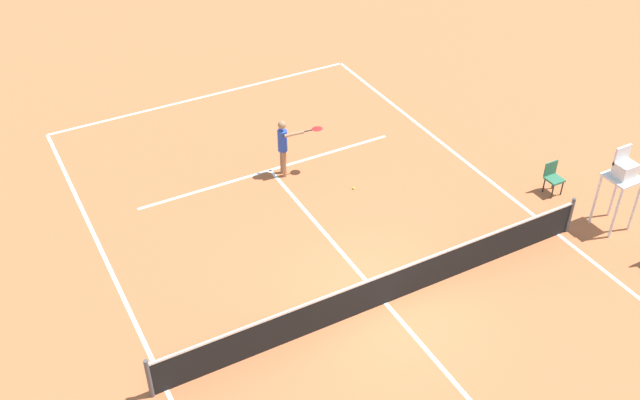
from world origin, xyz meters
name	(u,v)px	position (x,y,z in m)	size (l,w,h in m)	color
ground_plane	(385,303)	(0.00, 0.00, 0.00)	(60.00, 60.00, 0.00)	#B76038
court_lines	(385,303)	(0.00, 0.00, 0.00)	(10.92, 23.28, 0.01)	white
tennis_net	(386,288)	(0.00, 0.00, 0.50)	(11.52, 0.10, 1.07)	#4C4C51
player_serving	(284,143)	(-0.31, -5.97, 1.08)	(1.30, 0.66, 1.81)	#9E704C
tennis_ball	(354,188)	(-1.70, -4.36, 0.03)	(0.07, 0.07, 0.07)	#CCE033
umpire_chair	(622,176)	(-6.86, 0.36, 1.61)	(0.80, 0.80, 2.41)	silver
courtside_chair_mid	(553,176)	(-6.56, -1.56, 0.53)	(0.44, 0.46, 0.95)	#262626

